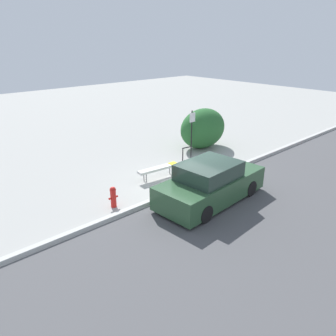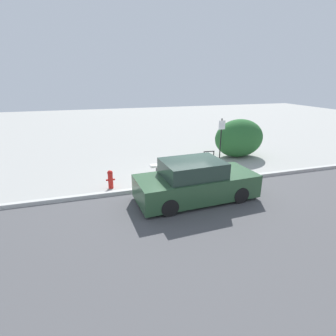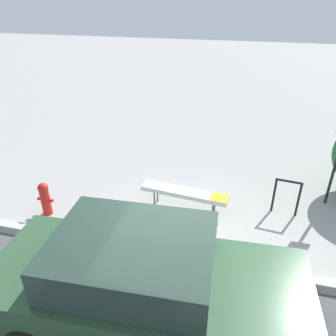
{
  "view_description": "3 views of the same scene",
  "coord_description": "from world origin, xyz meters",
  "px_view_note": "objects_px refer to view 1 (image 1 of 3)",
  "views": [
    {
      "loc": [
        -8.6,
        -8.23,
        5.54
      ],
      "look_at": [
        -0.71,
        0.5,
        0.87
      ],
      "focal_mm": 35.0,
      "sensor_mm": 36.0,
      "label": 1
    },
    {
      "loc": [
        -3.81,
        -9.43,
        4.26
      ],
      "look_at": [
        -0.86,
        0.16,
        0.8
      ],
      "focal_mm": 28.0,
      "sensor_mm": 36.0,
      "label": 2
    },
    {
      "loc": [
        0.84,
        -4.31,
        4.28
      ],
      "look_at": [
        -0.69,
        1.64,
        0.95
      ],
      "focal_mm": 35.0,
      "sensor_mm": 36.0,
      "label": 3
    }
  ],
  "objects_px": {
    "fire_hydrant": "(113,196)",
    "parked_car_near": "(210,184)",
    "sign_post": "(192,129)",
    "bike_rack": "(187,153)",
    "bench": "(159,168)"
  },
  "relations": [
    {
      "from": "fire_hydrant",
      "to": "parked_car_near",
      "type": "bearing_deg",
      "value": -34.35
    },
    {
      "from": "sign_post",
      "to": "parked_car_near",
      "type": "height_order",
      "value": "sign_post"
    },
    {
      "from": "fire_hydrant",
      "to": "parked_car_near",
      "type": "distance_m",
      "value": 3.49
    },
    {
      "from": "bike_rack",
      "to": "sign_post",
      "type": "distance_m",
      "value": 1.45
    },
    {
      "from": "bike_rack",
      "to": "parked_car_near",
      "type": "xyz_separation_m",
      "value": [
        -2.1,
        -3.27,
        0.17
      ]
    },
    {
      "from": "fire_hydrant",
      "to": "parked_car_near",
      "type": "relative_size",
      "value": 0.17
    },
    {
      "from": "bench",
      "to": "bike_rack",
      "type": "distance_m",
      "value": 2.16
    },
    {
      "from": "bench",
      "to": "parked_car_near",
      "type": "relative_size",
      "value": 0.43
    },
    {
      "from": "parked_car_near",
      "to": "fire_hydrant",
      "type": "bearing_deg",
      "value": 142.3
    },
    {
      "from": "sign_post",
      "to": "parked_car_near",
      "type": "xyz_separation_m",
      "value": [
        -3.05,
        -3.91,
        -0.71
      ]
    },
    {
      "from": "bench",
      "to": "fire_hydrant",
      "type": "xyz_separation_m",
      "value": [
        -2.85,
        -0.89,
        -0.03
      ]
    },
    {
      "from": "bench",
      "to": "bike_rack",
      "type": "height_order",
      "value": "bike_rack"
    },
    {
      "from": "sign_post",
      "to": "fire_hydrant",
      "type": "xyz_separation_m",
      "value": [
        -5.92,
        -1.95,
        -0.98
      ]
    },
    {
      "from": "bench",
      "to": "bike_rack",
      "type": "relative_size",
      "value": 2.34
    },
    {
      "from": "fire_hydrant",
      "to": "parked_car_near",
      "type": "xyz_separation_m",
      "value": [
        2.87,
        -1.96,
        0.27
      ]
    }
  ]
}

